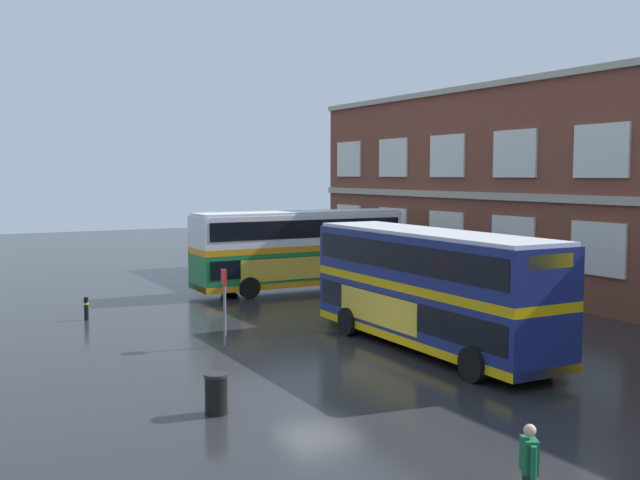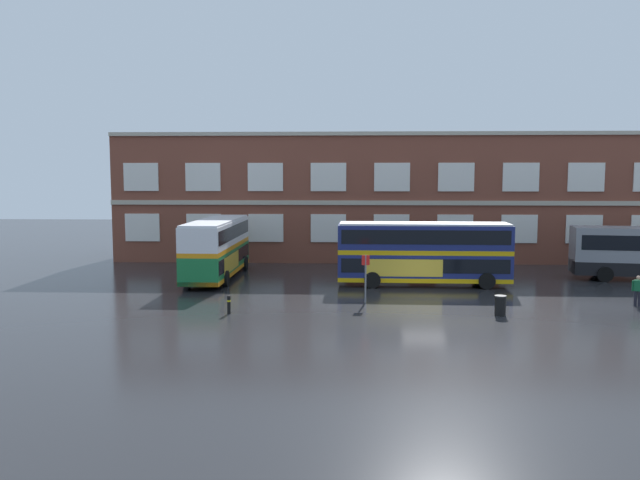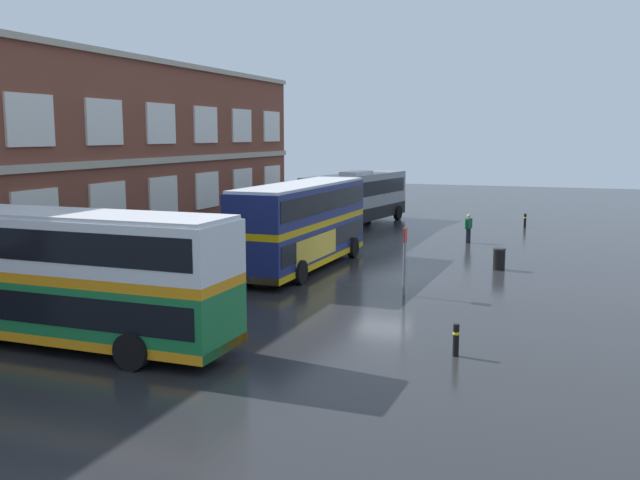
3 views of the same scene
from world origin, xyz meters
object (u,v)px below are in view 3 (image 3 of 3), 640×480
at_px(waiting_passenger, 468,227).
at_px(safety_bollard_east, 525,220).
at_px(double_decker_middle, 302,224).
at_px(double_decker_near, 63,275).
at_px(touring_coach, 356,198).
at_px(safety_bollard_west, 456,340).
at_px(station_litter_bin, 499,259).
at_px(bus_stand_flag, 405,255).

xyz_separation_m(waiting_passenger, safety_bollard_east, (8.42, -2.62, -0.44)).
xyz_separation_m(double_decker_middle, safety_bollard_east, (19.39, -8.83, -1.66)).
relative_size(double_decker_near, double_decker_middle, 1.00).
xyz_separation_m(touring_coach, safety_bollard_east, (2.87, -11.27, -1.42)).
height_order(touring_coach, safety_bollard_west, touring_coach).
relative_size(double_decker_middle, station_litter_bin, 10.72).
bearing_deg(safety_bollard_west, touring_coach, 22.77).
relative_size(double_decker_middle, bus_stand_flag, 4.09).
xyz_separation_m(touring_coach, bus_stand_flag, (-20.39, -8.33, -0.27)).
xyz_separation_m(double_decker_near, double_decker_middle, (13.94, -2.22, 0.00)).
relative_size(touring_coach, safety_bollard_west, 12.89).
bearing_deg(touring_coach, waiting_passenger, -122.69).
distance_m(touring_coach, safety_bollard_east, 11.72).
xyz_separation_m(bus_stand_flag, station_litter_bin, (6.82, -2.95, -1.12)).
relative_size(double_decker_middle, safety_bollard_east, 11.62).
relative_size(waiting_passenger, safety_bollard_west, 1.79).
bearing_deg(waiting_passenger, safety_bollard_east, -17.29).
distance_m(touring_coach, safety_bollard_west, 29.89).
xyz_separation_m(touring_coach, station_litter_bin, (-13.57, -11.28, -1.39)).
distance_m(touring_coach, waiting_passenger, 10.32).
relative_size(double_decker_middle, waiting_passenger, 6.49).
bearing_deg(touring_coach, safety_bollard_east, -75.72).
relative_size(touring_coach, bus_stand_flag, 4.54).
bearing_deg(double_decker_near, touring_coach, 0.41).
bearing_deg(station_litter_bin, safety_bollard_east, 0.04).
relative_size(double_decker_near, waiting_passenger, 6.49).
height_order(double_decker_near, safety_bollard_east, double_decker_near).
bearing_deg(touring_coach, double_decker_middle, -171.61).
relative_size(bus_stand_flag, safety_bollard_east, 2.84).
xyz_separation_m(station_litter_bin, safety_bollard_west, (-13.95, -0.27, -0.03)).
relative_size(double_decker_near, touring_coach, 0.90).
distance_m(double_decker_near, touring_coach, 30.46).
distance_m(double_decker_middle, safety_bollard_east, 21.37).
relative_size(station_litter_bin, safety_bollard_west, 1.08).
xyz_separation_m(bus_stand_flag, safety_bollard_east, (23.26, -2.94, -1.14)).
distance_m(waiting_passenger, station_litter_bin, 8.45).
height_order(bus_stand_flag, safety_bollard_east, bus_stand_flag).
bearing_deg(double_decker_middle, waiting_passenger, -29.54).
relative_size(waiting_passenger, station_litter_bin, 1.65).
xyz_separation_m(double_decker_near, touring_coach, (30.45, 0.22, -0.24)).
relative_size(touring_coach, safety_bollard_east, 12.89).
distance_m(bus_stand_flag, safety_bollard_east, 23.47).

